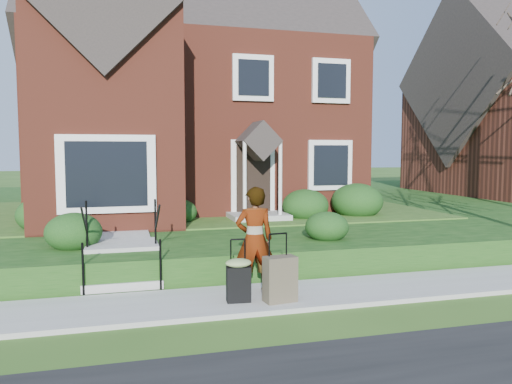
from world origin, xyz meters
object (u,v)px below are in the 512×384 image
object	(u,v)px
suitcase_black	(239,278)
front_steps	(122,258)
suitcase_olive	(280,279)
woman	(254,239)

from	to	relation	value
suitcase_black	front_steps	bearing A→B (deg)	136.08
suitcase_olive	front_steps	bearing A→B (deg)	130.20
front_steps	suitcase_olive	size ratio (longest dim) A/B	1.80
woman	suitcase_olive	bearing A→B (deg)	112.08
suitcase_black	woman	bearing A→B (deg)	56.67
woman	suitcase_black	bearing A→B (deg)	54.22
woman	suitcase_black	size ratio (longest dim) A/B	1.78
woman	suitcase_olive	size ratio (longest dim) A/B	1.64
front_steps	suitcase_olive	bearing A→B (deg)	-42.02
front_steps	suitcase_olive	xyz separation A→B (m)	(2.47, -2.23, -0.02)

